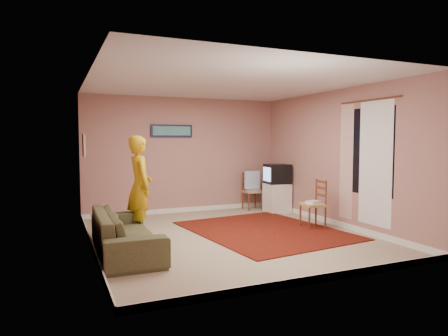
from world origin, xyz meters
name	(u,v)px	position (x,y,z in m)	size (l,w,h in m)	color
ground	(229,236)	(0.00, 0.00, 0.00)	(5.00, 5.00, 0.00)	gray
wall_back	(184,155)	(0.00, 2.50, 1.30)	(4.50, 0.02, 2.60)	#9D6C67
wall_front	(318,171)	(0.00, -2.50, 1.30)	(4.50, 0.02, 2.60)	#9D6C67
wall_left	(90,163)	(-2.25, 0.00, 1.30)	(0.02, 5.00, 2.60)	#9D6C67
wall_right	(336,158)	(2.25, 0.00, 1.30)	(0.02, 5.00, 2.60)	#9D6C67
ceiling	(229,83)	(0.00, 0.00, 2.60)	(4.50, 5.00, 0.02)	silver
baseboard_back	(185,210)	(0.00, 2.49, 0.05)	(4.50, 0.02, 0.10)	white
baseboard_front	(316,279)	(0.00, -2.49, 0.05)	(4.50, 0.02, 0.10)	white
baseboard_left	(92,246)	(-2.24, 0.00, 0.05)	(0.02, 5.00, 0.10)	white
baseboard_right	(334,222)	(2.24, 0.00, 0.05)	(0.02, 5.00, 0.10)	white
window	(370,151)	(2.24, -0.90, 1.45)	(0.01, 1.10, 1.50)	black
curtain_sheer	(375,164)	(2.23, -1.05, 1.25)	(0.01, 0.75, 2.10)	white
curtain_floral	(346,162)	(2.21, -0.35, 1.25)	(0.01, 0.35, 2.10)	white
curtain_rod	(369,100)	(2.20, -0.90, 2.32)	(0.02, 0.02, 1.40)	brown
picture_back	(172,131)	(-0.30, 2.47, 1.85)	(0.95, 0.04, 0.28)	#141537
picture_left	(84,145)	(-2.22, 1.60, 1.55)	(0.04, 0.38, 0.42)	#CBB48B
area_rug	(264,230)	(0.74, 0.08, 0.01)	(2.36, 2.95, 0.02)	black
tv_cabinet	(277,198)	(1.95, 1.66, 0.33)	(0.51, 0.47, 0.65)	white
crt_tv	(277,174)	(1.94, 1.66, 0.87)	(0.55, 0.50, 0.44)	black
chair_a	(252,187)	(1.58, 2.20, 0.54)	(0.41, 0.39, 0.48)	tan
dvd_player	(252,189)	(1.58, 2.20, 0.48)	(0.34, 0.24, 0.06)	#B4B3B9
blue_throw	(252,180)	(1.58, 2.20, 0.71)	(0.39, 0.05, 0.41)	#7BA0CA
chair_b	(313,199)	(1.71, -0.05, 0.55)	(0.43, 0.45, 0.49)	tan
game_console	(313,202)	(1.71, -0.05, 0.49)	(0.25, 0.18, 0.05)	silver
sofa	(126,232)	(-1.80, -0.36, 0.31)	(2.09, 0.82, 0.61)	#4E4E2F
person	(140,186)	(-1.40, 0.57, 0.86)	(0.63, 0.41, 1.72)	gold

